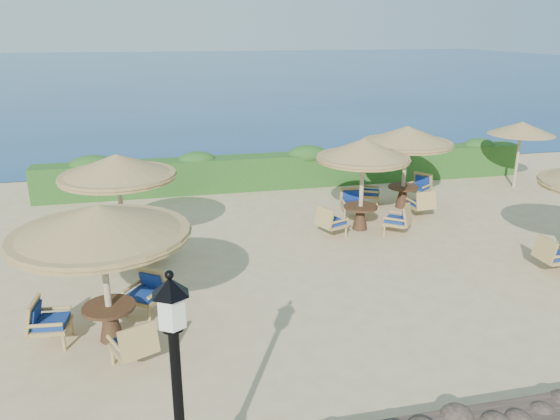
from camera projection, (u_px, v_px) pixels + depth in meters
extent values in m
plane|color=tan|center=(365.00, 264.00, 13.50)|extent=(120.00, 120.00, 0.00)
plane|color=navy|center=(186.00, 68.00, 78.20)|extent=(160.00, 160.00, 0.00)
cube|color=#1E4917|center=(294.00, 170.00, 19.97)|extent=(18.00, 0.90, 1.20)
cylinder|color=silver|center=(172.00, 309.00, 5.26)|extent=(0.30, 0.30, 0.36)
cone|color=black|center=(170.00, 286.00, 5.18)|extent=(0.40, 0.40, 0.18)
cylinder|color=tan|center=(518.00, 158.00, 19.61)|extent=(0.10, 0.10, 2.20)
cone|color=olive|center=(522.00, 128.00, 19.27)|extent=(2.30, 2.30, 0.45)
cylinder|color=tan|center=(106.00, 281.00, 9.85)|extent=(0.12, 0.12, 2.40)
cone|color=olive|center=(99.00, 220.00, 9.48)|extent=(3.18, 3.18, 0.55)
cylinder|color=olive|center=(101.00, 235.00, 9.57)|extent=(3.11, 3.11, 0.14)
cylinder|color=#432A18|center=(109.00, 307.00, 10.02)|extent=(0.96, 0.96, 0.06)
cone|color=#432A18|center=(111.00, 324.00, 10.13)|extent=(0.44, 0.44, 0.64)
cylinder|color=tan|center=(121.00, 211.00, 13.62)|extent=(0.12, 0.12, 2.40)
cone|color=olive|center=(117.00, 165.00, 13.25)|extent=(2.86, 2.86, 0.55)
cylinder|color=olive|center=(118.00, 176.00, 13.34)|extent=(2.80, 2.80, 0.14)
cylinder|color=#432A18|center=(123.00, 231.00, 13.79)|extent=(0.96, 0.96, 0.06)
cone|color=#432A18|center=(124.00, 243.00, 13.90)|extent=(0.44, 0.44, 0.64)
cylinder|color=tan|center=(362.00, 189.00, 15.45)|extent=(0.12, 0.12, 2.40)
cone|color=olive|center=(364.00, 148.00, 15.08)|extent=(2.63, 2.63, 0.55)
cylinder|color=olive|center=(363.00, 158.00, 15.17)|extent=(2.58, 2.58, 0.14)
cylinder|color=#432A18|center=(361.00, 207.00, 15.62)|extent=(0.96, 0.96, 0.06)
cone|color=#432A18|center=(360.00, 218.00, 15.73)|extent=(0.44, 0.44, 0.64)
cylinder|color=tan|center=(404.00, 171.00, 17.38)|extent=(0.12, 0.12, 2.40)
cone|color=olive|center=(407.00, 135.00, 17.01)|extent=(2.88, 2.88, 0.55)
cylinder|color=olive|center=(406.00, 144.00, 17.10)|extent=(2.83, 2.83, 0.14)
cylinder|color=#432A18|center=(403.00, 187.00, 17.55)|extent=(0.96, 0.96, 0.06)
cone|color=#432A18|center=(402.00, 197.00, 17.66)|extent=(0.44, 0.44, 0.64)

